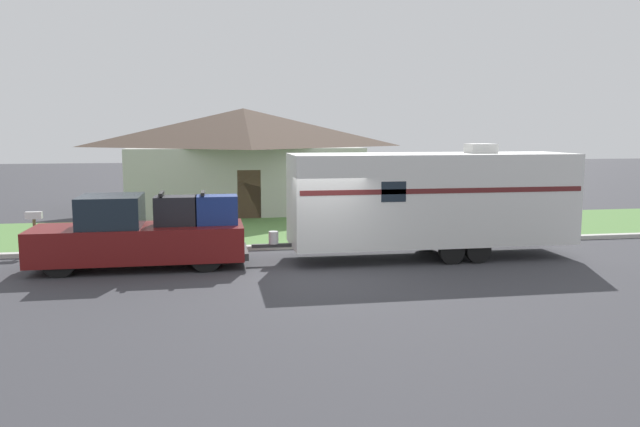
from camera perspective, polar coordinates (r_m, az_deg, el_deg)
ground_plane at (r=16.54m, az=0.39°, el=-5.59°), size 120.00×120.00×0.00m
curb_strip at (r=20.15m, az=-1.52°, el=-2.99°), size 80.00×0.30×0.14m
lawn_strip at (r=23.73m, az=-2.81°, el=-1.52°), size 80.00×7.00×0.03m
house_across_street at (r=30.55m, az=-6.97°, el=5.17°), size 11.18×8.29×4.83m
pickup_truck at (r=17.86m, az=-16.08°, el=-1.88°), size 5.79×1.95×2.09m
travel_trailer at (r=18.77m, az=10.16°, el=1.36°), size 9.52×2.33×3.38m
mailbox at (r=21.05m, az=-24.68°, el=-0.67°), size 0.48×0.20×1.30m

